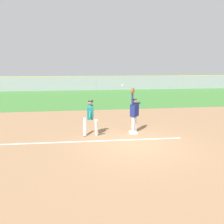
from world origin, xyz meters
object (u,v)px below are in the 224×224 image
at_px(runner, 90,115).
at_px(parked_car_blue, 107,83).
at_px(fielder, 134,111).
at_px(first_base, 133,132).
at_px(baseball, 123,85).
at_px(parked_car_white, 139,83).
at_px(parked_car_silver, 67,83).

distance_m(runner, parked_car_blue, 24.11).
xyz_separation_m(fielder, parked_car_blue, (1.54, 23.65, -0.45)).
bearing_deg(first_base, baseball, 148.39).
bearing_deg(parked_car_white, baseball, -113.30).
distance_m(baseball, parked_car_white, 24.53).
height_order(runner, parked_car_blue, runner).
relative_size(first_base, runner, 0.22).
xyz_separation_m(parked_car_silver, parked_car_white, (10.97, -0.67, 0.00)).
bearing_deg(runner, parked_car_blue, 88.57).
relative_size(baseball, parked_car_white, 0.02).
distance_m(first_base, runner, 2.32).
distance_m(runner, parked_car_silver, 24.66).
xyz_separation_m(runner, parked_car_blue, (3.69, 23.83, -0.32)).
distance_m(fielder, baseball, 1.37).
bearing_deg(fielder, baseball, 17.54).
relative_size(fielder, parked_car_blue, 0.50).
distance_m(parked_car_silver, parked_car_white, 10.99).
xyz_separation_m(first_base, parked_car_white, (6.52, 23.75, 0.63)).
relative_size(baseball, parked_car_blue, 0.02).
height_order(baseball, parked_car_blue, baseball).
xyz_separation_m(runner, parked_car_white, (8.63, 23.88, -0.32)).
relative_size(first_base, fielder, 0.17).
bearing_deg(fielder, runner, 47.92).
bearing_deg(first_base, fielder, 47.23).
height_order(fielder, parked_car_white, fielder).
distance_m(baseball, parked_car_blue, 23.54).
distance_m(baseball, parked_car_silver, 24.49).
bearing_deg(baseball, parked_car_blue, 84.92).
bearing_deg(fielder, parked_car_silver, -36.44).
height_order(baseball, parked_car_white, baseball).
xyz_separation_m(first_base, fielder, (0.04, 0.05, 1.08)).
xyz_separation_m(baseball, parked_car_silver, (-3.95, 24.11, -1.67)).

